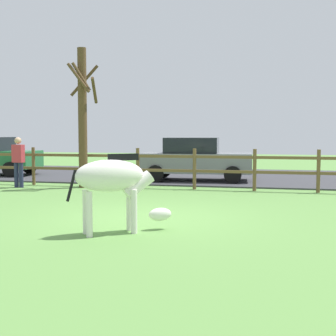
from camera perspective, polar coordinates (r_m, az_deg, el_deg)
The scene contains 7 objects.
ground_plane at distance 9.84m, azimuth -2.98°, elevation -6.05°, with size 60.00×60.00×0.00m, color #5B8C42.
parking_asphalt at distance 18.87m, azimuth 4.91°, elevation -1.00°, with size 28.00×7.40×0.05m, color #38383D.
paddock_fence at distance 14.74m, azimuth -0.28°, elevation 0.29°, with size 20.66×0.11×1.29m.
bare_tree at distance 15.24m, azimuth -10.49°, elevation 6.54°, with size 1.11×1.01×4.50m.
zebra at distance 8.17m, azimuth -6.64°, elevation -1.65°, with size 1.66×1.31×1.41m.
parked_car_grey at distance 16.83m, azimuth 3.35°, elevation 1.16°, with size 4.11×2.11×1.56m.
visitor_near_fence at distance 15.79m, azimuth -18.01°, elevation 0.98°, with size 0.37×0.24×1.64m.
Camera 1 is at (2.70, -9.30, 1.77)m, focal length 49.30 mm.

